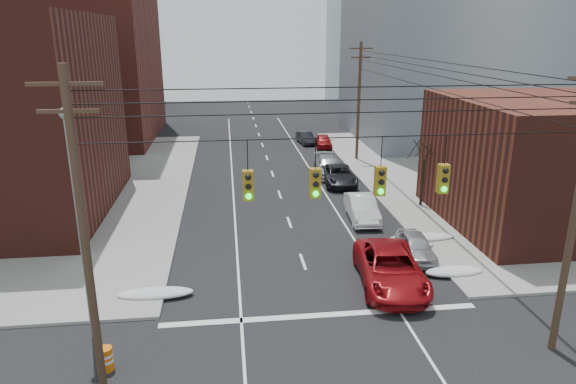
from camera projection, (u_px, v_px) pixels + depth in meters
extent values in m
cube|color=maroon|center=(31.00, 1.00, 54.50)|extent=(24.00, 20.00, 30.00)
cube|color=#532019|center=(84.00, 70.00, 81.59)|extent=(22.00, 18.00, 12.00)
cube|color=gray|center=(458.00, 25.00, 56.73)|extent=(22.00, 20.00, 25.00)
cube|color=gray|center=(398.00, 37.00, 82.03)|extent=(20.00, 18.00, 22.00)
cube|color=#532019|center=(576.00, 162.00, 32.29)|extent=(16.00, 12.00, 8.00)
cylinder|color=#473323|center=(85.00, 239.00, 16.50)|extent=(0.28, 0.28, 11.00)
cube|color=#473323|center=(65.00, 84.00, 15.03)|extent=(2.20, 0.12, 0.12)
cube|color=#473323|center=(68.00, 111.00, 15.27)|extent=(1.80, 0.12, 0.12)
cylinder|color=#473323|center=(575.00, 217.00, 18.44)|extent=(0.28, 0.28, 11.00)
cylinder|color=#473323|center=(359.00, 103.00, 47.81)|extent=(0.28, 0.28, 11.00)
cube|color=#473323|center=(361.00, 48.00, 46.34)|extent=(2.20, 0.12, 0.12)
cube|color=#473323|center=(361.00, 57.00, 46.58)|extent=(1.80, 0.12, 0.12)
cylinder|color=black|center=(346.00, 137.00, 16.54)|extent=(17.00, 0.04, 0.04)
cylinder|color=black|center=(247.00, 155.00, 16.33)|extent=(0.03, 0.03, 1.00)
cube|color=olive|center=(248.00, 185.00, 16.62)|extent=(0.35, 0.30, 1.00)
sphere|color=black|center=(248.00, 177.00, 16.37)|extent=(0.20, 0.20, 0.20)
sphere|color=black|center=(248.00, 187.00, 16.46)|extent=(0.20, 0.20, 0.20)
sphere|color=#0CE526|center=(249.00, 196.00, 16.56)|extent=(0.20, 0.20, 0.20)
cylinder|color=black|center=(316.00, 153.00, 16.58)|extent=(0.03, 0.03, 1.00)
cube|color=olive|center=(315.00, 183.00, 16.88)|extent=(0.35, 0.30, 1.00)
sphere|color=black|center=(316.00, 175.00, 16.62)|extent=(0.20, 0.20, 0.20)
sphere|color=black|center=(316.00, 185.00, 16.72)|extent=(0.20, 0.20, 0.20)
sphere|color=#0CE526|center=(316.00, 194.00, 16.81)|extent=(0.20, 0.20, 0.20)
cylinder|color=black|center=(382.00, 152.00, 16.83)|extent=(0.03, 0.03, 1.00)
cube|color=olive|center=(380.00, 181.00, 17.13)|extent=(0.35, 0.30, 1.00)
sphere|color=black|center=(382.00, 173.00, 16.87)|extent=(0.20, 0.20, 0.20)
sphere|color=black|center=(381.00, 182.00, 16.97)|extent=(0.20, 0.20, 0.20)
sphere|color=#0CE526|center=(381.00, 191.00, 17.06)|extent=(0.20, 0.20, 0.20)
cylinder|color=black|center=(446.00, 150.00, 17.08)|extent=(0.03, 0.03, 1.00)
cube|color=olive|center=(443.00, 179.00, 17.38)|extent=(0.35, 0.30, 1.00)
sphere|color=black|center=(446.00, 171.00, 17.12)|extent=(0.20, 0.20, 0.20)
sphere|color=black|center=(445.00, 180.00, 17.22)|extent=(0.20, 0.20, 0.20)
sphere|color=#0CE526|center=(444.00, 189.00, 17.32)|extent=(0.20, 0.20, 0.20)
cylinder|color=gray|center=(81.00, 234.00, 19.52)|extent=(0.18, 0.18, 9.00)
sphere|color=gray|center=(65.00, 113.00, 18.15)|extent=(0.44, 0.44, 0.44)
cylinder|color=black|center=(422.00, 183.00, 35.80)|extent=(0.20, 0.20, 3.50)
cylinder|color=black|center=(429.00, 150.00, 35.26)|extent=(0.27, 0.82, 1.19)
cylinder|color=black|center=(425.00, 147.00, 35.64)|extent=(1.17, 0.54, 1.38)
cylinder|color=black|center=(415.00, 147.00, 35.72)|extent=(1.44, 1.00, 1.48)
cylinder|color=black|center=(419.00, 151.00, 35.11)|extent=(0.17, 0.84, 1.19)
cylinder|color=black|center=(421.00, 151.00, 34.63)|extent=(0.82, 0.99, 1.40)
cylinder|color=black|center=(431.00, 152.00, 34.26)|extent=(1.74, 0.21, 1.43)
cylinder|color=black|center=(431.00, 151.00, 34.92)|extent=(0.48, 0.73, 1.20)
ellipsoid|color=silver|center=(156.00, 293.00, 23.89)|extent=(3.50, 1.08, 0.42)
ellipsoid|color=silver|center=(454.00, 271.00, 26.06)|extent=(3.00, 1.08, 0.42)
ellipsoid|color=silver|center=(422.00, 238.00, 30.32)|extent=(4.00, 1.08, 0.42)
imported|color=maroon|center=(390.00, 268.00, 24.88)|extent=(3.59, 6.65, 1.77)
imported|color=#AFB0B5|center=(416.00, 246.00, 27.96)|extent=(1.87, 4.06, 1.35)
imported|color=silver|center=(362.00, 208.00, 33.62)|extent=(1.99, 4.91, 1.59)
imported|color=black|center=(339.00, 175.00, 41.52)|extent=(2.70, 5.46, 1.49)
imported|color=#9F9FA3|center=(329.00, 166.00, 44.05)|extent=(2.45, 5.51, 1.57)
imported|color=maroon|center=(324.00, 141.00, 54.64)|extent=(2.01, 4.18, 1.37)
imported|color=black|center=(306.00, 138.00, 56.57)|extent=(1.82, 4.06, 1.29)
imported|color=silver|center=(84.00, 187.00, 37.97)|extent=(4.65, 3.21, 1.45)
imported|color=silver|center=(66.00, 188.00, 37.70)|extent=(5.47, 2.71, 1.49)
imported|color=black|center=(38.00, 198.00, 35.85)|extent=(4.41, 2.31, 1.22)
imported|color=#9E9EA3|center=(50.00, 190.00, 37.22)|extent=(4.48, 2.48, 1.44)
cylinder|color=orange|center=(106.00, 359.00, 18.69)|extent=(0.54, 0.54, 0.91)
cylinder|color=white|center=(106.00, 355.00, 18.64)|extent=(0.55, 0.55, 0.11)
cylinder|color=white|center=(106.00, 360.00, 18.71)|extent=(0.55, 0.55, 0.11)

